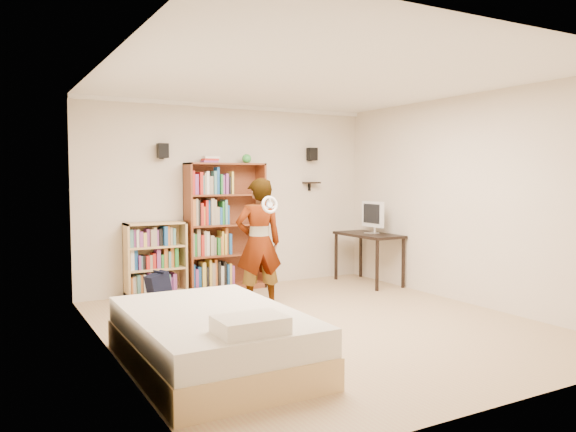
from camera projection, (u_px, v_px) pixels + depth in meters
name	position (u px, v px, depth m)	size (l,w,h in m)	color
ground	(321.00, 325.00, 6.23)	(4.50, 5.00, 0.01)	tan
room_shell	(322.00, 166.00, 6.11)	(4.52, 5.02, 2.71)	beige
crown_molding	(322.00, 81.00, 6.05)	(4.50, 5.00, 0.06)	white
speaker_left	(163.00, 151.00, 7.68)	(0.14, 0.12, 0.20)	black
speaker_right	(312.00, 154.00, 8.84)	(0.14, 0.12, 0.20)	black
wall_shelf	(312.00, 183.00, 8.88)	(0.25, 0.16, 0.03)	black
tall_bookshelf	(226.00, 227.00, 8.13)	(1.16, 0.34, 1.84)	brown
low_bookshelf	(156.00, 260.00, 7.67)	(0.82, 0.31, 1.02)	tan
computer_desk	(368.00, 258.00, 8.64)	(0.57, 1.14, 0.77)	black
imac	(372.00, 217.00, 8.61)	(0.10, 0.49, 0.49)	white
daybed	(212.00, 332.00, 4.85)	(1.34, 2.07, 0.61)	white
person	(259.00, 243.00, 7.06)	(0.59, 0.39, 1.63)	black
wii_wheel	(270.00, 205.00, 6.76)	(0.22, 0.22, 0.04)	white
navy_bag	(159.00, 288.00, 7.22)	(0.31, 0.20, 0.43)	black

